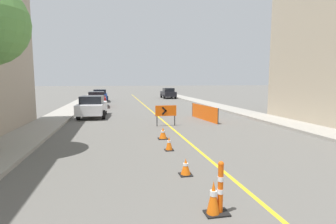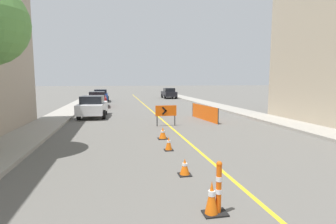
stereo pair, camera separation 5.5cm
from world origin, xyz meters
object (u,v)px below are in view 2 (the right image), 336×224
Objects in this scene: traffic_cone_third at (185,167)px; parked_car_curb_far at (101,95)px; delineator_post_front at (219,192)px; traffic_cone_second at (212,198)px; arrow_barricade_primary at (166,111)px; traffic_cone_fourth at (169,144)px; parked_car_curb_near at (93,106)px; parked_car_opposite_side at (169,93)px; parked_car_curb_mid at (97,99)px; traffic_cone_fifth at (163,133)px.

traffic_cone_third is 28.39m from parked_car_curb_far.
delineator_post_front is at bearing -87.16° from traffic_cone_third.
traffic_cone_second is at bearing -84.57° from parked_car_curb_far.
arrow_barricade_primary is at bearing 84.38° from traffic_cone_second.
traffic_cone_fourth is 11.03m from parked_car_curb_near.
parked_car_curb_near reaches higher than traffic_cone_second.
arrow_barricade_primary is 0.29× the size of parked_car_opposite_side.
parked_car_curb_mid reaches higher than traffic_cone_fourth.
parked_car_opposite_side is at bearing 78.23° from arrow_barricade_primary.
traffic_cone_fifth is at bearing 89.31° from delineator_post_front.
traffic_cone_second is 0.19m from delineator_post_front.
traffic_cone_second is 1.31× the size of traffic_cone_fifth.
traffic_cone_fifth is 0.43× the size of arrow_barricade_primary.
parked_car_curb_near is at bearing 103.72° from delineator_post_front.
traffic_cone_second is 15.79m from parked_car_curb_near.
parked_car_opposite_side is at bearing 78.73° from traffic_cone_fourth.
delineator_post_front is at bearing -73.17° from parked_car_curb_near.
traffic_cone_third is at bearing -83.92° from parked_car_curb_far.
traffic_cone_fourth is at bearing -82.92° from parked_car_curb_far.
delineator_post_front is 0.25× the size of parked_car_opposite_side.
parked_car_curb_near is 1.02× the size of parked_car_opposite_side.
traffic_cone_third is at bearing 92.84° from delineator_post_front.
parked_car_curb_mid is (-0.22, 7.80, 0.00)m from parked_car_curb_near.
delineator_post_front is 30.63m from parked_car_curb_far.
traffic_cone_second is 0.16× the size of parked_car_curb_far.
arrow_barricade_primary is at bearing -72.33° from parked_car_curb_mid.
traffic_cone_fourth is 30.73m from parked_car_opposite_side.
parked_car_curb_mid is (-3.97, 23.16, 0.33)m from delineator_post_front.
traffic_cone_fifth is 23.72m from parked_car_curb_far.
parked_car_opposite_side is at bearing 66.93° from parked_car_curb_near.
traffic_cone_fourth reaches higher than traffic_cone_fifth.
parked_car_curb_far is at bearing 97.27° from traffic_cone_second.
parked_car_opposite_side is (5.09, 24.65, -0.07)m from arrow_barricade_primary.
traffic_cone_fourth is 0.13× the size of parked_car_opposite_side.
delineator_post_front is at bearing -94.94° from arrow_barricade_primary.
parked_car_curb_near is (-3.64, 13.11, 0.56)m from traffic_cone_third.
traffic_cone_second is 0.16× the size of parked_car_curb_mid.
parked_car_curb_near is 15.01m from parked_car_curb_far.
arrow_barricade_primary is at bearing -43.48° from parked_car_curb_near.
parked_car_curb_mid is at bearing 99.72° from delineator_post_front.
traffic_cone_fourth is 0.13× the size of parked_car_curb_far.
traffic_cone_fourth is 0.50× the size of delineator_post_front.
traffic_cone_fifth is at bearing -101.46° from parked_car_opposite_side.
traffic_cone_fourth is 2.03m from traffic_cone_fifth.
parked_car_opposite_side is at bearing 47.06° from parked_car_curb_mid.
traffic_cone_second is 7.02m from traffic_cone_fifth.
parked_car_opposite_side is (9.99, 4.75, 0.00)m from parked_car_curb_far.
parked_car_opposite_side is (9.93, 11.96, 0.00)m from parked_car_curb_mid.
delineator_post_front is at bearing -90.69° from traffic_cone_fifth.
traffic_cone_second is at bearing -91.91° from traffic_cone_fifth.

